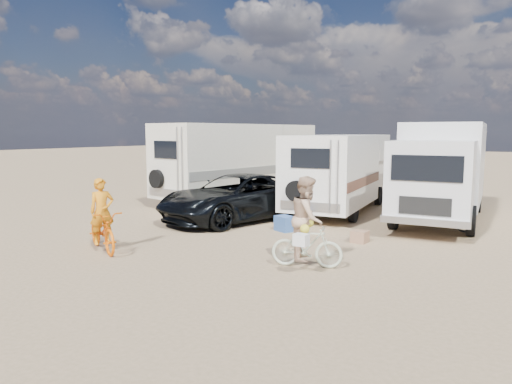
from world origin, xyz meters
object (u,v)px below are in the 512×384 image
Objects in this scene: rv_left at (239,163)px; box_truck at (441,172)px; bike_parked at (445,213)px; rider_woman at (307,226)px; rv_main at (340,173)px; bike_man at (103,230)px; bike_woman at (307,246)px; cooler at (285,224)px; rider_man at (102,218)px; crate at (360,237)px; dark_suv at (237,197)px.

rv_left reaches higher than box_truck.
rider_woman is at bearing -175.06° from bike_parked.
bike_man is at bearing -113.32° from rv_main.
cooler is (-2.27, 3.08, -0.24)m from bike_woman.
bike_woman is at bearing -105.02° from box_truck.
rider_man reaches higher than bike_man.
rv_left is 19.81× the size of crate.
rider_man is at bearing -96.84° from cooler.
bike_parked is at bearing -77.88° from box_truck.
rv_left is 10.57m from rider_woman.
rider_woman reaches higher than bike_woman.
rv_main is 9.23m from rider_man.
bike_woman is at bearing -49.53° from bike_man.
rv_main is 4.28m from dark_suv.
dark_suv is at bearing 19.65° from bike_man.
rv_left reaches higher than bike_man.
bike_woman is 0.85× the size of bike_parked.
rv_left is 9.09m from bike_parked.
bike_parked is 4.60× the size of crate.
bike_man reaches higher than bike_parked.
cooler is (4.89, -4.65, -1.40)m from rv_left.
bike_parked is at bearing -34.43° from rider_woman.
rider_woman is at bearing -92.77° from crate.
bike_man is 5.12m from bike_woman.
rider_woman is (4.50, -3.78, 0.14)m from dark_suv.
bike_man is (-0.43, -5.20, -0.26)m from dark_suv.
rv_main is at bearing 174.66° from box_truck.
bike_woman is (4.50, -3.78, -0.30)m from dark_suv.
bike_man is 5.14m from rider_woman.
bike_woman is 2.76× the size of cooler.
dark_suv reaches higher than crate.
crate is at bearing -25.84° from rv_left.
crate is at bearing -25.31° from rider_man.
rv_left is 8.89m from crate.
rider_woman is (4.92, 1.43, 0.09)m from rider_man.
rider_woman reaches higher than rider_man.
bike_parked is (6.18, 2.22, -0.29)m from dark_suv.
cooler is at bearing 175.14° from crate.
box_truck is 4.59× the size of rider_man.
rider_man is (-4.92, -1.43, 0.35)m from bike_woman.
cooler is (-3.96, -2.92, -0.26)m from bike_parked.
dark_suv is at bearing -173.79° from cooler.
box_truck is 4.12× the size of rider_woman.
rider_man is (2.24, -9.16, -0.81)m from rv_left.
cooler is (2.65, 4.51, -0.28)m from bike_man.
rv_left reaches higher than dark_suv.
crate is at bearing 174.30° from bike_parked.
box_truck is 5.76m from cooler.
rv_left reaches higher than rider_woman.
bike_man is 0.31m from rider_man.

